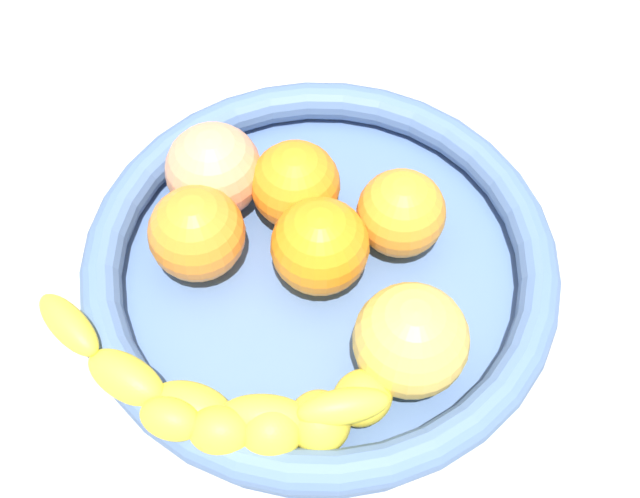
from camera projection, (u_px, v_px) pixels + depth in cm
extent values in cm
cube|color=#ACA9A0|center=(320.00, 300.00, 65.50)|extent=(120.00, 120.00, 3.00)
cylinder|color=#4D699A|center=(320.00, 281.00, 63.32)|extent=(30.64, 30.64, 2.23)
torus|color=#4D699A|center=(320.00, 262.00, 61.22)|extent=(32.61, 32.61, 2.82)
ellipsoid|color=yellow|center=(69.00, 325.00, 56.12)|extent=(2.76, 5.82, 2.20)
ellipsoid|color=yellow|center=(124.00, 374.00, 55.25)|extent=(4.55, 6.24, 2.79)
ellipsoid|color=yellow|center=(191.00, 410.00, 54.92)|extent=(5.96, 6.55, 3.38)
ellipsoid|color=yellow|center=(265.00, 417.00, 53.68)|extent=(6.06, 5.82, 2.79)
ellipsoid|color=yellow|center=(343.00, 407.00, 53.07)|extent=(6.00, 4.54, 2.20)
ellipsoid|color=yellow|center=(171.00, 419.00, 53.09)|extent=(4.27, 4.62, 2.55)
ellipsoid|color=yellow|center=(220.00, 431.00, 53.08)|extent=(4.87, 4.82, 3.00)
ellipsoid|color=yellow|center=(271.00, 432.00, 53.45)|extent=(5.06, 4.91, 3.46)
ellipsoid|color=yellow|center=(319.00, 422.00, 54.19)|extent=(4.80, 4.84, 3.92)
ellipsoid|color=yellow|center=(362.00, 398.00, 54.66)|extent=(4.03, 3.66, 3.46)
ellipsoid|color=yellow|center=(398.00, 366.00, 55.44)|extent=(4.33, 3.64, 3.00)
ellipsoid|color=yellow|center=(424.00, 328.00, 56.48)|extent=(4.55, 3.87, 2.55)
sphere|color=orange|center=(295.00, 185.00, 62.68)|extent=(6.33, 6.33, 6.33)
sphere|color=orange|center=(401.00, 213.00, 61.42)|extent=(6.19, 6.19, 6.19)
sphere|color=orange|center=(317.00, 248.00, 59.55)|extent=(6.66, 6.66, 6.66)
sphere|color=orange|center=(197.00, 233.00, 60.23)|extent=(6.60, 6.60, 6.60)
sphere|color=#E9BA4D|center=(412.00, 340.00, 55.39)|extent=(7.29, 7.29, 7.29)
sphere|color=#E59265|center=(214.00, 170.00, 63.06)|extent=(6.86, 6.86, 6.86)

